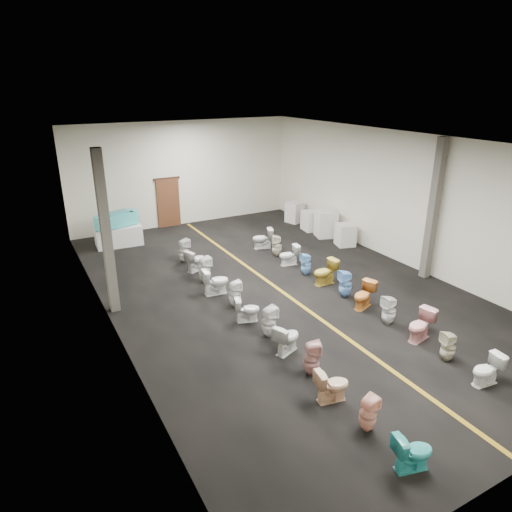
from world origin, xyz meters
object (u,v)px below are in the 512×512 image
object	(u,v)px
toilet_right_7	(325,272)
toilet_right_8	(306,264)
toilet_left_4	(287,338)
toilet_right_10	(277,246)
toilet_left_1	(368,414)
toilet_right_11	(263,238)
toilet_right_4	(389,310)
display_table	(119,236)
appliance_crate_a	(345,235)
toilet_right_1	(487,370)
toilet_left_5	(269,322)
appliance_crate_c	(312,221)
appliance_crate_d	(295,212)
toilet_left_2	(332,385)
toilet_left_6	(247,310)
bathtub	(117,219)
appliance_crate_b	(326,224)
toilet_right_9	(289,255)
toilet_right_2	(448,346)
toilet_left_9	(205,270)
toilet_left_3	(311,358)
toilet_right_5	(364,295)
toilet_left_11	(184,251)
toilet_left_10	(196,260)
toilet_left_7	(235,294)
toilet_left_0	(413,452)
toilet_right_3	(421,325)
toilet_left_8	(215,281)

from	to	relation	value
toilet_right_7	toilet_right_8	world-z (taller)	toilet_right_7
toilet_left_4	toilet_right_10	size ratio (longest dim) A/B	0.93
toilet_left_1	toilet_right_11	world-z (taller)	toilet_right_11
toilet_right_4	toilet_left_1	bearing A→B (deg)	-46.00
display_table	toilet_left_1	xyz separation A→B (m)	(1.62, -12.49, -0.03)
appliance_crate_a	toilet_right_1	world-z (taller)	appliance_crate_a
toilet_left_4	toilet_left_5	size ratio (longest dim) A/B	0.91
appliance_crate_c	appliance_crate_d	xyz separation A→B (m)	(0.00, 1.35, 0.04)
toilet_left_1	toilet_left_2	world-z (taller)	toilet_left_1
toilet_left_6	toilet_right_10	world-z (taller)	toilet_right_10
toilet_left_5	toilet_right_4	xyz separation A→B (m)	(3.08, -0.98, -0.00)
bathtub	toilet_right_1	bearing A→B (deg)	-88.77
toilet_left_2	toilet_right_4	size ratio (longest dim) A/B	0.89
appliance_crate_b	toilet_left_1	distance (m)	11.32
display_table	toilet_right_10	xyz separation A→B (m)	(4.82, -3.98, 0.02)
display_table	toilet_right_9	size ratio (longest dim) A/B	2.41
toilet_left_1	toilet_right_2	xyz separation A→B (m)	(3.14, 0.85, 0.01)
toilet_left_6	toilet_right_11	distance (m)	5.75
appliance_crate_a	toilet_right_7	bearing A→B (deg)	-138.31
toilet_right_2	toilet_right_7	size ratio (longest dim) A/B	0.91
toilet_right_8	toilet_right_9	xyz separation A→B (m)	(-0.02, 1.01, -0.02)
toilet_left_9	toilet_right_2	size ratio (longest dim) A/B	1.16
toilet_left_3	appliance_crate_d	bearing A→B (deg)	-8.68
toilet_left_4	toilet_right_11	bearing A→B (deg)	-46.86
toilet_left_5	toilet_right_10	size ratio (longest dim) A/B	1.02
toilet_right_9	toilet_right_8	bearing A→B (deg)	8.49
appliance_crate_d	toilet_right_7	xyz separation A→B (m)	(-2.91, -6.20, -0.06)
toilet_left_5	toilet_right_5	size ratio (longest dim) A/B	1.06
toilet_left_3	toilet_right_8	world-z (taller)	toilet_left_3
toilet_left_6	display_table	bearing A→B (deg)	28.92
toilet_left_11	toilet_right_2	bearing A→B (deg)	-171.86
toilet_left_10	toilet_right_1	bearing A→B (deg)	177.11
toilet_left_2	toilet_left_7	size ratio (longest dim) A/B	0.92
toilet_right_5	toilet_left_0	bearing A→B (deg)	-52.84
toilet_right_3	toilet_right_4	world-z (taller)	toilet_right_4
appliance_crate_c	toilet_left_9	distance (m)	6.82
toilet_left_5	toilet_right_4	bearing A→B (deg)	-112.92
toilet_right_3	toilet_right_7	bearing A→B (deg)	168.59
toilet_left_0	toilet_right_7	xyz separation A→B (m)	(3.21, 6.68, 0.06)
appliance_crate_a	toilet_left_1	xyz separation A→B (m)	(-6.15, -8.23, -0.07)
appliance_crate_a	toilet_left_2	world-z (taller)	appliance_crate_a
appliance_crate_b	toilet_right_9	xyz separation A→B (m)	(-3.03, -1.95, -0.18)
toilet_left_6	toilet_right_7	xyz separation A→B (m)	(3.27, 0.94, 0.06)
toilet_left_5	toilet_left_8	bearing A→B (deg)	-2.02
toilet_left_6	toilet_right_8	xyz separation A→B (m)	(3.17, 1.85, 0.04)
toilet_left_8	toilet_right_1	bearing A→B (deg)	-149.42
toilet_left_0	toilet_right_10	world-z (taller)	toilet_right_10
appliance_crate_b	toilet_right_11	distance (m)	3.01
toilet_left_1	toilet_right_7	bearing A→B (deg)	-38.88
toilet_right_3	toilet_left_8	bearing A→B (deg)	-157.31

